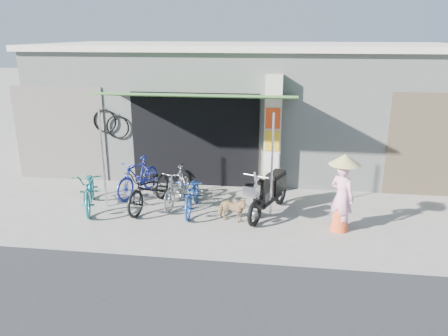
# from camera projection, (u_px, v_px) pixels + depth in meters

# --- Properties ---
(ground) EXTENTS (80.00, 80.00, 0.00)m
(ground) POSITION_uv_depth(u_px,v_px,m) (227.00, 227.00, 9.34)
(ground) COLOR gray
(ground) RESTS_ON ground
(bicycle_shop) EXTENTS (12.30, 5.30, 3.66)m
(bicycle_shop) POSITION_uv_depth(u_px,v_px,m) (248.00, 104.00, 13.62)
(bicycle_shop) COLOR #A4ABA2
(bicycle_shop) RESTS_ON ground
(shop_pillar) EXTENTS (0.42, 0.44, 3.00)m
(shop_pillar) POSITION_uv_depth(u_px,v_px,m) (273.00, 134.00, 11.10)
(shop_pillar) COLOR beige
(shop_pillar) RESTS_ON ground
(awning) EXTENTS (4.60, 1.88, 2.72)m
(awning) POSITION_uv_depth(u_px,v_px,m) (198.00, 98.00, 10.25)
(awning) COLOR #34622C
(awning) RESTS_ON ground
(neighbour_right) EXTENTS (2.60, 0.06, 2.60)m
(neighbour_right) POSITION_uv_depth(u_px,v_px,m) (441.00, 146.00, 10.76)
(neighbour_right) COLOR brown
(neighbour_right) RESTS_ON ground
(neighbour_left) EXTENTS (2.60, 0.06, 2.60)m
(neighbour_left) POSITION_uv_depth(u_px,v_px,m) (60.00, 134.00, 12.06)
(neighbour_left) COLOR #6B665B
(neighbour_left) RESTS_ON ground
(bike_teal) EXTENTS (1.23, 1.93, 0.96)m
(bike_teal) POSITION_uv_depth(u_px,v_px,m) (90.00, 189.00, 10.19)
(bike_teal) COLOR #197173
(bike_teal) RESTS_ON ground
(bike_blue) EXTENTS (0.99, 1.69, 0.98)m
(bike_blue) POSITION_uv_depth(u_px,v_px,m) (138.00, 177.00, 11.01)
(bike_blue) COLOR #222E9D
(bike_blue) RESTS_ON ground
(bike_black) EXTENTS (1.03, 1.98, 0.99)m
(bike_black) POSITION_uv_depth(u_px,v_px,m) (150.00, 188.00, 10.22)
(bike_black) COLOR black
(bike_black) RESTS_ON ground
(bike_silver) EXTENTS (0.66, 1.62, 0.95)m
(bike_silver) POSITION_uv_depth(u_px,v_px,m) (177.00, 187.00, 10.37)
(bike_silver) COLOR #9C9DA1
(bike_silver) RESTS_ON ground
(bike_navy) EXTENTS (0.65, 1.68, 0.87)m
(bike_navy) POSITION_uv_depth(u_px,v_px,m) (193.00, 194.00, 10.03)
(bike_navy) COLOR navy
(bike_navy) RESTS_ON ground
(street_dog) EXTENTS (0.75, 0.46, 0.58)m
(street_dog) POSITION_uv_depth(u_px,v_px,m) (232.00, 209.00, 9.50)
(street_dog) COLOR tan
(street_dog) RESTS_ON ground
(moped) EXTENTS (0.95, 1.93, 1.14)m
(moped) POSITION_uv_depth(u_px,v_px,m) (269.00, 192.00, 9.86)
(moped) COLOR black
(moped) RESTS_ON ground
(nun) EXTENTS (0.64, 0.64, 1.66)m
(nun) POSITION_uv_depth(u_px,v_px,m) (342.00, 193.00, 8.95)
(nun) COLOR #F1A2C0
(nun) RESTS_ON ground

